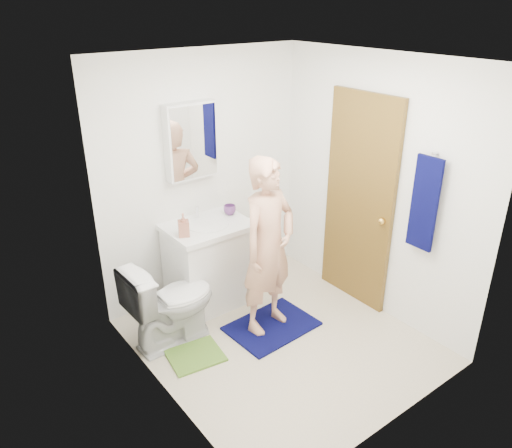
{
  "coord_description": "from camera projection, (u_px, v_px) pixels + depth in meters",
  "views": [
    {
      "loc": [
        -2.35,
        -2.75,
        2.8
      ],
      "look_at": [
        -0.08,
        0.25,
        1.08
      ],
      "focal_mm": 35.0,
      "sensor_mm": 36.0,
      "label": 1
    }
  ],
  "objects": [
    {
      "name": "floor",
      "position": [
        280.0,
        341.0,
        4.45
      ],
      "size": [
        2.2,
        2.4,
        0.02
      ],
      "primitive_type": "cube",
      "color": "beige",
      "rests_on": "ground"
    },
    {
      "name": "ceiling",
      "position": [
        287.0,
        58.0,
        3.45
      ],
      "size": [
        2.2,
        2.4,
        0.02
      ],
      "primitive_type": "cube",
      "color": "white",
      "rests_on": "ground"
    },
    {
      "name": "wall_back",
      "position": [
        203.0,
        177.0,
        4.83
      ],
      "size": [
        2.2,
        0.02,
        2.4
      ],
      "primitive_type": "cube",
      "color": "white",
      "rests_on": "ground"
    },
    {
      "name": "wall_front",
      "position": [
        409.0,
        281.0,
        3.07
      ],
      "size": [
        2.2,
        0.02,
        2.4
      ],
      "primitive_type": "cube",
      "color": "white",
      "rests_on": "ground"
    },
    {
      "name": "wall_left",
      "position": [
        156.0,
        258.0,
        3.34
      ],
      "size": [
        0.02,
        2.4,
        2.4
      ],
      "primitive_type": "cube",
      "color": "white",
      "rests_on": "ground"
    },
    {
      "name": "wall_right",
      "position": [
        376.0,
        188.0,
        4.56
      ],
      "size": [
        0.02,
        2.4,
        2.4
      ],
      "primitive_type": "cube",
      "color": "white",
      "rests_on": "ground"
    },
    {
      "name": "vanity_cabinet",
      "position": [
        209.0,
        266.0,
        4.86
      ],
      "size": [
        0.75,
        0.55,
        0.8
      ],
      "primitive_type": "cube",
      "color": "white",
      "rests_on": "floor"
    },
    {
      "name": "countertop",
      "position": [
        208.0,
        227.0,
        4.69
      ],
      "size": [
        0.79,
        0.59,
        0.05
      ],
      "primitive_type": "cube",
      "color": "white",
      "rests_on": "vanity_cabinet"
    },
    {
      "name": "sink_basin",
      "position": [
        207.0,
        225.0,
        4.68
      ],
      "size": [
        0.4,
        0.4,
        0.03
      ],
      "primitive_type": "cylinder",
      "color": "white",
      "rests_on": "countertop"
    },
    {
      "name": "faucet",
      "position": [
        197.0,
        212.0,
        4.78
      ],
      "size": [
        0.03,
        0.03,
        0.12
      ],
      "primitive_type": "cylinder",
      "color": "silver",
      "rests_on": "countertop"
    },
    {
      "name": "medicine_cabinet",
      "position": [
        191.0,
        141.0,
        4.53
      ],
      "size": [
        0.5,
        0.12,
        0.7
      ],
      "primitive_type": "cube",
      "color": "white",
      "rests_on": "wall_back"
    },
    {
      "name": "mirror_panel",
      "position": [
        194.0,
        142.0,
        4.48
      ],
      "size": [
        0.46,
        0.01,
        0.66
      ],
      "primitive_type": "cube",
      "color": "white",
      "rests_on": "wall_back"
    },
    {
      "name": "door",
      "position": [
        359.0,
        202.0,
        4.72
      ],
      "size": [
        0.05,
        0.8,
        2.05
      ],
      "primitive_type": "cube",
      "color": "brown",
      "rests_on": "ground"
    },
    {
      "name": "door_knob",
      "position": [
        382.0,
        221.0,
        4.49
      ],
      "size": [
        0.07,
        0.07,
        0.07
      ],
      "primitive_type": "sphere",
      "color": "gold",
      "rests_on": "door"
    },
    {
      "name": "towel",
      "position": [
        424.0,
        204.0,
        4.08
      ],
      "size": [
        0.03,
        0.24,
        0.8
      ],
      "primitive_type": "cube",
      "color": "#060840",
      "rests_on": "wall_right"
    },
    {
      "name": "towel_hook",
      "position": [
        435.0,
        153.0,
        3.93
      ],
      "size": [
        0.06,
        0.02,
        0.02
      ],
      "primitive_type": "cylinder",
      "rotation": [
        0.0,
        1.57,
        0.0
      ],
      "color": "silver",
      "rests_on": "wall_right"
    },
    {
      "name": "toilet",
      "position": [
        171.0,
        302.0,
        4.3
      ],
      "size": [
        0.79,
        0.47,
        0.79
      ],
      "primitive_type": "imported",
      "rotation": [
        0.0,
        0.0,
        1.6
      ],
      "color": "white",
      "rests_on": "floor"
    },
    {
      "name": "bath_mat",
      "position": [
        272.0,
        326.0,
        4.63
      ],
      "size": [
        0.81,
        0.6,
        0.02
      ],
      "primitive_type": "cube",
      "rotation": [
        0.0,
        0.0,
        0.05
      ],
      "color": "#060840",
      "rests_on": "floor"
    },
    {
      "name": "green_rug",
      "position": [
        195.0,
        356.0,
        4.25
      ],
      "size": [
        0.49,
        0.43,
        0.02
      ],
      "primitive_type": "cube",
      "rotation": [
        0.0,
        0.0,
        -0.14
      ],
      "color": "olive",
      "rests_on": "floor"
    },
    {
      "name": "soap_dispenser",
      "position": [
        183.0,
        225.0,
        4.41
      ],
      "size": [
        0.13,
        0.13,
        0.21
      ],
      "primitive_type": "imported",
      "rotation": [
        0.0,
        0.0,
        -0.43
      ],
      "color": "#AF6851",
      "rests_on": "countertop"
    },
    {
      "name": "toothbrush_cup",
      "position": [
        230.0,
        210.0,
        4.87
      ],
      "size": [
        0.15,
        0.15,
        0.09
      ],
      "primitive_type": "imported",
      "rotation": [
        0.0,
        0.0,
        -0.33
      ],
      "color": "#6A387B",
      "rests_on": "countertop"
    },
    {
      "name": "man",
      "position": [
        268.0,
        247.0,
        4.31
      ],
      "size": [
        0.65,
        0.48,
        1.61
      ],
      "primitive_type": "imported",
      "rotation": [
        0.0,
        0.0,
        0.18
      ],
      "color": "tan",
      "rests_on": "bath_mat"
    }
  ]
}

